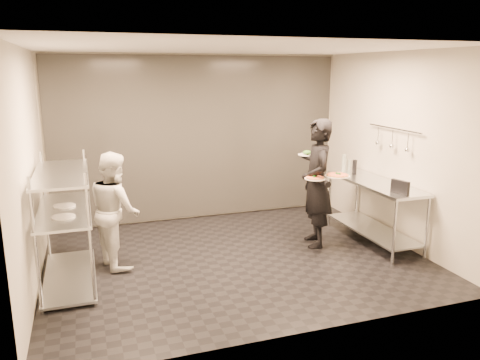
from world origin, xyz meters
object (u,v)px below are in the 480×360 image
object	(u,v)px
prep_counter	(374,201)
bottle_green	(344,163)
salad_plate	(307,153)
chef	(115,209)
waiter	(317,183)
pizza_plate_far	(337,175)
bottle_clear	(349,165)
pass_rack	(65,221)
bottle_dark	(355,167)
pos_monitor	(400,187)
pizza_plate_near	(315,178)

from	to	relation	value
prep_counter	bottle_green	world-z (taller)	bottle_green
prep_counter	salad_plate	bearing A→B (deg)	157.13
prep_counter	chef	world-z (taller)	chef
waiter	salad_plate	distance (m)	0.48
salad_plate	waiter	bearing A→B (deg)	-80.63
pizza_plate_far	salad_plate	size ratio (longest dim) A/B	1.35
chef	salad_plate	bearing A→B (deg)	-103.95
bottle_green	bottle_clear	xyz separation A→B (m)	(0.09, 0.00, -0.04)
pass_rack	salad_plate	size ratio (longest dim) A/B	6.12
prep_counter	bottle_dark	bearing A→B (deg)	92.68
prep_counter	pos_monitor	distance (m)	0.83
pizza_plate_far	pos_monitor	world-z (taller)	pizza_plate_far
pass_rack	waiter	xyz separation A→B (m)	(3.43, 0.14, 0.16)
pass_rack	prep_counter	world-z (taller)	pass_rack
pizza_plate_near	pos_monitor	xyz separation A→B (m)	(0.91, -0.67, -0.05)
salad_plate	pos_monitor	xyz separation A→B (m)	(0.82, -1.12, -0.32)
waiter	chef	world-z (taller)	waiter
pass_rack	pizza_plate_near	distance (m)	3.31
pizza_plate_far	bottle_dark	size ratio (longest dim) A/B	1.51
waiter	pos_monitor	distance (m)	1.16
chef	bottle_clear	distance (m)	3.80
prep_counter	pos_monitor	bearing A→B (deg)	-99.46
pizza_plate_far	pizza_plate_near	bearing A→B (deg)	174.58
prep_counter	pass_rack	bearing A→B (deg)	-179.97
salad_plate	pizza_plate_far	bearing A→B (deg)	-62.90
prep_counter	waiter	world-z (taller)	waiter
pizza_plate_far	bottle_dark	bearing A→B (deg)	43.03
chef	bottle_green	world-z (taller)	chef
pizza_plate_near	bottle_clear	xyz separation A→B (m)	(1.07, 0.85, -0.05)
pizza_plate_far	salad_plate	world-z (taller)	salad_plate
salad_plate	bottle_green	xyz separation A→B (m)	(0.88, 0.40, -0.27)
pass_rack	pos_monitor	world-z (taller)	pass_rack
prep_counter	waiter	size ratio (longest dim) A/B	0.97
bottle_green	bottle_dark	distance (m)	0.26
chef	pos_monitor	xyz separation A→B (m)	(3.61, -1.04, 0.26)
waiter	chef	xyz separation A→B (m)	(-2.83, 0.18, -0.17)
pass_rack	pizza_plate_far	size ratio (longest dim) A/B	4.55
chef	salad_plate	world-z (taller)	chef
waiter	pizza_plate_far	bearing A→B (deg)	55.00
pizza_plate_far	bottle_green	size ratio (longest dim) A/B	1.28
pass_rack	prep_counter	distance (m)	4.33
bottle_clear	pass_rack	bearing A→B (deg)	-169.58
chef	bottle_clear	xyz separation A→B (m)	(3.77, 0.48, 0.25)
waiter	bottle_clear	world-z (taller)	waiter
pass_rack	pizza_plate_far	xyz separation A→B (m)	(3.64, -0.08, 0.32)
pizza_plate_near	bottle_dark	size ratio (longest dim) A/B	1.25
pos_monitor	pass_rack	bearing A→B (deg)	155.20
chef	bottle_green	xyz separation A→B (m)	(3.67, 0.48, 0.30)
pizza_plate_near	pizza_plate_far	xyz separation A→B (m)	(0.34, -0.03, 0.02)
pizza_plate_far	salad_plate	distance (m)	0.59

